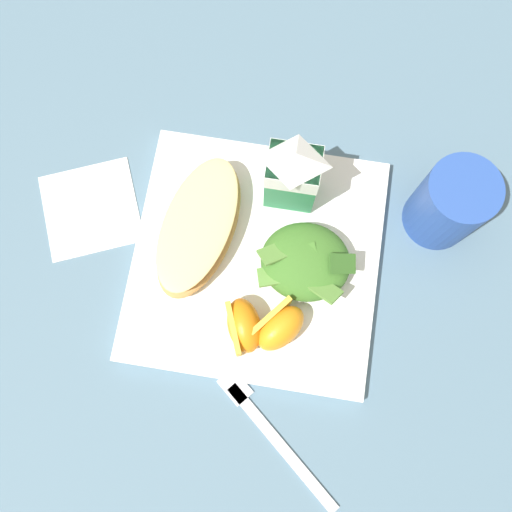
{
  "coord_description": "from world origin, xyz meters",
  "views": [
    {
      "loc": [
        0.02,
        -0.15,
        0.63
      ],
      "look_at": [
        0.0,
        0.0,
        0.03
      ],
      "focal_mm": 38.68,
      "sensor_mm": 36.0,
      "label": 1
    }
  ],
  "objects_px": {
    "orange_wedge_middle": "(279,327)",
    "white_plate": "(256,260)",
    "cheesy_pizza_bread": "(199,227)",
    "green_salad_pile": "(306,258)",
    "metal_fork": "(267,429)",
    "drinking_blue_cup": "(449,204)",
    "orange_wedge_front": "(246,326)",
    "paper_napkin": "(91,209)",
    "milk_carton": "(293,173)"
  },
  "relations": [
    {
      "from": "orange_wedge_front",
      "to": "green_salad_pile",
      "type": "bearing_deg",
      "value": 58.13
    },
    {
      "from": "paper_napkin",
      "to": "drinking_blue_cup",
      "type": "distance_m",
      "value": 0.42
    },
    {
      "from": "cheesy_pizza_bread",
      "to": "orange_wedge_front",
      "type": "distance_m",
      "value": 0.12
    },
    {
      "from": "green_salad_pile",
      "to": "drinking_blue_cup",
      "type": "bearing_deg",
      "value": 29.02
    },
    {
      "from": "white_plate",
      "to": "paper_napkin",
      "type": "height_order",
      "value": "white_plate"
    },
    {
      "from": "white_plate",
      "to": "orange_wedge_front",
      "type": "bearing_deg",
      "value": -88.1
    },
    {
      "from": "white_plate",
      "to": "cheesy_pizza_bread",
      "type": "xyz_separation_m",
      "value": [
        -0.07,
        0.02,
        0.03
      ]
    },
    {
      "from": "white_plate",
      "to": "paper_napkin",
      "type": "bearing_deg",
      "value": 171.16
    },
    {
      "from": "cheesy_pizza_bread",
      "to": "metal_fork",
      "type": "height_order",
      "value": "cheesy_pizza_bread"
    },
    {
      "from": "orange_wedge_middle",
      "to": "cheesy_pizza_bread",
      "type": "bearing_deg",
      "value": 137.69
    },
    {
      "from": "orange_wedge_middle",
      "to": "metal_fork",
      "type": "bearing_deg",
      "value": -88.17
    },
    {
      "from": "cheesy_pizza_bread",
      "to": "metal_fork",
      "type": "distance_m",
      "value": 0.23
    },
    {
      "from": "green_salad_pile",
      "to": "orange_wedge_front",
      "type": "distance_m",
      "value": 0.1
    },
    {
      "from": "orange_wedge_middle",
      "to": "drinking_blue_cup",
      "type": "distance_m",
      "value": 0.23
    },
    {
      "from": "paper_napkin",
      "to": "drinking_blue_cup",
      "type": "bearing_deg",
      "value": 7.48
    },
    {
      "from": "orange_wedge_front",
      "to": "metal_fork",
      "type": "distance_m",
      "value": 0.11
    },
    {
      "from": "orange_wedge_middle",
      "to": "white_plate",
      "type": "bearing_deg",
      "value": 116.47
    },
    {
      "from": "orange_wedge_middle",
      "to": "orange_wedge_front",
      "type": "bearing_deg",
      "value": -171.82
    },
    {
      "from": "paper_napkin",
      "to": "metal_fork",
      "type": "xyz_separation_m",
      "value": [
        0.25,
        -0.22,
        0.0
      ]
    },
    {
      "from": "cheesy_pizza_bread",
      "to": "orange_wedge_middle",
      "type": "distance_m",
      "value": 0.14
    },
    {
      "from": "paper_napkin",
      "to": "orange_wedge_front",
      "type": "bearing_deg",
      "value": -28.42
    },
    {
      "from": "milk_carton",
      "to": "orange_wedge_middle",
      "type": "xyz_separation_m",
      "value": [
        0.01,
        -0.16,
        -0.04
      ]
    },
    {
      "from": "white_plate",
      "to": "milk_carton",
      "type": "distance_m",
      "value": 0.11
    },
    {
      "from": "cheesy_pizza_bread",
      "to": "orange_wedge_middle",
      "type": "relative_size",
      "value": 2.62
    },
    {
      "from": "milk_carton",
      "to": "orange_wedge_front",
      "type": "distance_m",
      "value": 0.17
    },
    {
      "from": "green_salad_pile",
      "to": "metal_fork",
      "type": "bearing_deg",
      "value": -94.38
    },
    {
      "from": "green_salad_pile",
      "to": "cheesy_pizza_bread",
      "type": "bearing_deg",
      "value": 172.31
    },
    {
      "from": "green_salad_pile",
      "to": "orange_wedge_front",
      "type": "relative_size",
      "value": 1.6
    },
    {
      "from": "white_plate",
      "to": "orange_wedge_front",
      "type": "distance_m",
      "value": 0.09
    },
    {
      "from": "cheesy_pizza_bread",
      "to": "orange_wedge_middle",
      "type": "height_order",
      "value": "orange_wedge_middle"
    },
    {
      "from": "green_salad_pile",
      "to": "paper_napkin",
      "type": "relative_size",
      "value": 1.0
    },
    {
      "from": "orange_wedge_front",
      "to": "orange_wedge_middle",
      "type": "xyz_separation_m",
      "value": [
        0.04,
        0.01,
        0.0
      ]
    },
    {
      "from": "green_salad_pile",
      "to": "metal_fork",
      "type": "xyz_separation_m",
      "value": [
        -0.01,
        -0.19,
        -0.03
      ]
    },
    {
      "from": "green_salad_pile",
      "to": "drinking_blue_cup",
      "type": "height_order",
      "value": "drinking_blue_cup"
    },
    {
      "from": "white_plate",
      "to": "drinking_blue_cup",
      "type": "relative_size",
      "value": 2.68
    },
    {
      "from": "milk_carton",
      "to": "metal_fork",
      "type": "xyz_separation_m",
      "value": [
        0.01,
        -0.27,
        -0.07
      ]
    },
    {
      "from": "white_plate",
      "to": "paper_napkin",
      "type": "xyz_separation_m",
      "value": [
        -0.21,
        0.03,
        -0.01
      ]
    },
    {
      "from": "orange_wedge_front",
      "to": "drinking_blue_cup",
      "type": "bearing_deg",
      "value": 39.82
    },
    {
      "from": "orange_wedge_middle",
      "to": "drinking_blue_cup",
      "type": "bearing_deg",
      "value": 44.44
    },
    {
      "from": "white_plate",
      "to": "milk_carton",
      "type": "bearing_deg",
      "value": 72.82
    },
    {
      "from": "orange_wedge_middle",
      "to": "paper_napkin",
      "type": "xyz_separation_m",
      "value": [
        -0.24,
        0.11,
        -0.03
      ]
    },
    {
      "from": "orange_wedge_front",
      "to": "paper_napkin",
      "type": "xyz_separation_m",
      "value": [
        -0.21,
        0.11,
        -0.03
      ]
    },
    {
      "from": "drinking_blue_cup",
      "to": "orange_wedge_front",
      "type": "bearing_deg",
      "value": -140.18
    },
    {
      "from": "cheesy_pizza_bread",
      "to": "orange_wedge_front",
      "type": "xyz_separation_m",
      "value": [
        0.07,
        -0.1,
        0.0
      ]
    },
    {
      "from": "orange_wedge_front",
      "to": "orange_wedge_middle",
      "type": "relative_size",
      "value": 1.0
    },
    {
      "from": "green_salad_pile",
      "to": "orange_wedge_middle",
      "type": "height_order",
      "value": "green_salad_pile"
    },
    {
      "from": "white_plate",
      "to": "orange_wedge_front",
      "type": "height_order",
      "value": "orange_wedge_front"
    },
    {
      "from": "green_salad_pile",
      "to": "orange_wedge_front",
      "type": "height_order",
      "value": "green_salad_pile"
    },
    {
      "from": "green_salad_pile",
      "to": "orange_wedge_middle",
      "type": "relative_size",
      "value": 1.59
    },
    {
      "from": "paper_napkin",
      "to": "drinking_blue_cup",
      "type": "height_order",
      "value": "drinking_blue_cup"
    }
  ]
}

